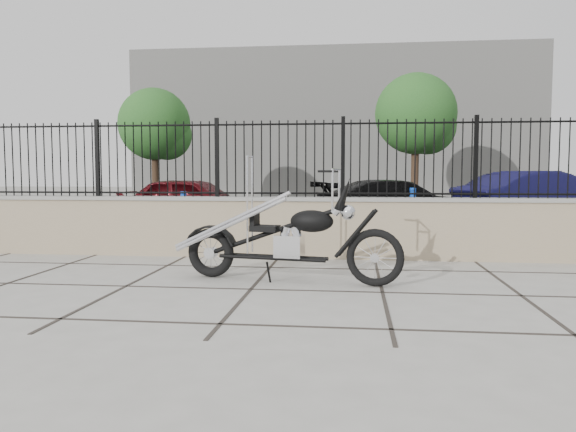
% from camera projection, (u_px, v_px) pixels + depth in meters
% --- Properties ---
extents(ground_plane, '(90.00, 90.00, 0.00)m').
position_uv_depth(ground_plane, '(251.00, 289.00, 6.46)').
color(ground_plane, '#99968E').
rests_on(ground_plane, ground).
extents(parking_lot, '(30.00, 30.00, 0.00)m').
position_uv_depth(parking_lot, '(318.00, 213.00, 18.84)').
color(parking_lot, black).
rests_on(parking_lot, ground).
extents(retaining_wall, '(14.00, 0.36, 0.96)m').
position_uv_depth(retaining_wall, '(279.00, 227.00, 8.90)').
color(retaining_wall, gray).
rests_on(retaining_wall, ground_plane).
extents(iron_fence, '(14.00, 0.08, 1.20)m').
position_uv_depth(iron_fence, '(279.00, 159.00, 8.82)').
color(iron_fence, black).
rests_on(iron_fence, retaining_wall).
extents(background_building, '(22.00, 6.00, 8.00)m').
position_uv_depth(background_building, '(334.00, 127.00, 32.40)').
color(background_building, beige).
rests_on(background_building, ground_plane).
extents(chopper_motorcycle, '(2.67, 0.93, 1.58)m').
position_uv_depth(chopper_motorcycle, '(285.00, 218.00, 6.87)').
color(chopper_motorcycle, black).
rests_on(chopper_motorcycle, ground_plane).
extents(car_red, '(3.84, 1.97, 1.25)m').
position_uv_depth(car_red, '(193.00, 203.00, 13.45)').
color(car_red, '#470A0E').
rests_on(car_red, parking_lot).
extents(car_black, '(4.37, 2.96, 1.18)m').
position_uv_depth(car_black, '(398.00, 204.00, 13.58)').
color(car_black, black).
rests_on(car_black, parking_lot).
extents(car_blue, '(4.43, 3.05, 1.38)m').
position_uv_depth(car_blue, '(541.00, 200.00, 13.49)').
color(car_blue, '#0F0E35').
rests_on(car_blue, parking_lot).
extents(bollard_a, '(0.13, 0.13, 0.97)m').
position_uv_depth(bollard_a, '(184.00, 215.00, 11.27)').
color(bollard_a, '#0A36A3').
rests_on(bollard_a, ground_plane).
extents(bollard_b, '(0.16, 0.16, 1.04)m').
position_uv_depth(bollard_b, '(412.00, 214.00, 11.29)').
color(bollard_b, blue).
rests_on(bollard_b, ground_plane).
extents(tree_left, '(2.91, 2.91, 4.91)m').
position_uv_depth(tree_left, '(154.00, 121.00, 22.78)').
color(tree_left, '#382619').
rests_on(tree_left, ground_plane).
extents(tree_right, '(3.26, 3.26, 5.51)m').
position_uv_depth(tree_right, '(416.00, 110.00, 22.59)').
color(tree_right, '#382619').
rests_on(tree_right, ground_plane).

